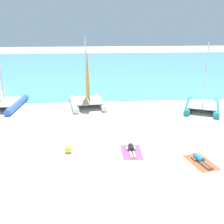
# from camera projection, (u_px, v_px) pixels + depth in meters

# --- Properties ---
(ground_plane) EXTENTS (120.00, 120.00, 0.00)m
(ground_plane) POSITION_uv_depth(u_px,v_px,m) (108.00, 109.00, 22.95)
(ground_plane) COLOR beige
(ocean_water) EXTENTS (120.00, 40.00, 0.05)m
(ocean_water) POSITION_uv_depth(u_px,v_px,m) (99.00, 67.00, 44.06)
(ocean_water) COLOR #5BB2C1
(ocean_water) RESTS_ON ground
(sailboat_white) EXTENTS (3.33, 4.69, 5.69)m
(sailboat_white) POSITION_uv_depth(u_px,v_px,m) (87.00, 96.00, 23.51)
(sailboat_white) COLOR white
(sailboat_white) RESTS_ON ground
(sailboat_blue) EXTENTS (3.40, 4.95, 6.14)m
(sailboat_blue) POSITION_uv_depth(u_px,v_px,m) (1.00, 98.00, 22.91)
(sailboat_blue) COLOR blue
(sailboat_blue) RESTS_ON ground
(sailboat_teal) EXTENTS (4.09, 4.86, 5.41)m
(sailboat_teal) POSITION_uv_depth(u_px,v_px,m) (203.00, 101.00, 22.34)
(sailboat_teal) COLOR teal
(sailboat_teal) RESTS_ON ground
(towel_left) EXTENTS (1.15, 1.93, 0.01)m
(towel_left) POSITION_uv_depth(u_px,v_px,m) (132.00, 152.00, 15.38)
(towel_left) COLOR #D84C99
(towel_left) RESTS_ON ground
(sunbather_left) EXTENTS (0.55, 1.56, 0.30)m
(sunbather_left) POSITION_uv_depth(u_px,v_px,m) (131.00, 149.00, 15.41)
(sunbather_left) COLOR black
(sunbather_left) RESTS_ON towel_left
(towel_right) EXTENTS (1.46, 2.08, 0.01)m
(towel_right) POSITION_uv_depth(u_px,v_px,m) (201.00, 162.00, 14.25)
(towel_right) COLOR #EA5933
(towel_right) RESTS_ON ground
(sunbather_right) EXTENTS (0.71, 1.56, 0.30)m
(sunbather_right) POSITION_uv_depth(u_px,v_px,m) (200.00, 160.00, 14.28)
(sunbather_right) COLOR #268CCC
(sunbather_right) RESTS_ON towel_right
(beach_ball) EXTENTS (0.41, 0.41, 0.41)m
(beach_ball) POSITION_uv_depth(u_px,v_px,m) (69.00, 149.00, 15.28)
(beach_ball) COLOR yellow
(beach_ball) RESTS_ON ground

